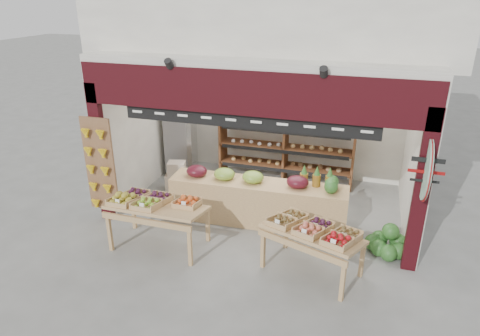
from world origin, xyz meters
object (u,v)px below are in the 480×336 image
(cardboard_stack, at_px, (187,179))
(display_table_left, at_px, (153,204))
(back_shelving, at_px, (286,132))
(display_table_right, at_px, (314,231))
(watermelon_pile, at_px, (387,244))
(mid_counter, at_px, (257,201))
(refrigerator, at_px, (181,141))

(cardboard_stack, distance_m, display_table_left, 2.34)
(back_shelving, height_order, display_table_right, back_shelving)
(back_shelving, relative_size, display_table_right, 1.85)
(display_table_left, bearing_deg, watermelon_pile, 13.13)
(cardboard_stack, height_order, mid_counter, mid_counter)
(mid_counter, height_order, display_table_left, mid_counter)
(back_shelving, relative_size, display_table_left, 1.94)
(display_table_left, bearing_deg, back_shelving, 64.81)
(refrigerator, distance_m, mid_counter, 2.98)
(mid_counter, distance_m, display_table_left, 1.97)
(display_table_right, distance_m, watermelon_pile, 1.55)
(cardboard_stack, bearing_deg, back_shelving, 29.39)
(back_shelving, distance_m, display_table_right, 3.57)
(mid_counter, relative_size, watermelon_pile, 4.77)
(back_shelving, distance_m, watermelon_pile, 3.49)
(mid_counter, relative_size, display_table_left, 2.10)
(refrigerator, distance_m, display_table_right, 4.70)
(display_table_right, height_order, watermelon_pile, display_table_right)
(display_table_right, bearing_deg, mid_counter, 134.39)
(back_shelving, height_order, watermelon_pile, back_shelving)
(watermelon_pile, bearing_deg, mid_counter, 171.20)
(cardboard_stack, xyz_separation_m, mid_counter, (1.88, -0.98, 0.22))
(refrigerator, xyz_separation_m, mid_counter, (2.35, -1.79, -0.36))
(cardboard_stack, bearing_deg, mid_counter, -27.57)
(watermelon_pile, bearing_deg, back_shelving, 132.60)
(display_table_right, relative_size, watermelon_pile, 2.38)
(back_shelving, distance_m, display_table_left, 3.73)
(refrigerator, xyz_separation_m, display_table_left, (0.87, -3.05, -0.03))
(cardboard_stack, height_order, display_table_left, display_table_left)
(display_table_right, bearing_deg, display_table_left, -179.93)
(back_shelving, xyz_separation_m, watermelon_pile, (2.26, -2.46, -0.99))
(display_table_left, bearing_deg, refrigerator, 105.93)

